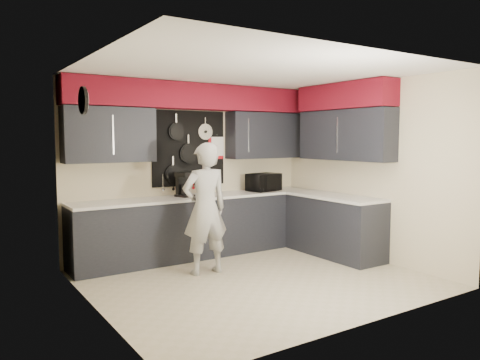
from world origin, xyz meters
TOP-DOWN VIEW (x-y plane):
  - ground at (0.00, 0.00)m, footprint 4.00×4.00m
  - back_wall_assembly at (0.01, 1.60)m, footprint 4.00×0.36m
  - right_wall_assembly at (1.85, 0.26)m, footprint 0.36×3.50m
  - left_wall_assembly at (-1.99, 0.02)m, footprint 0.05×3.50m
  - base_cabinets at (0.49, 1.13)m, footprint 3.95×2.20m
  - microwave at (1.14, 1.41)m, footprint 0.57×0.44m
  - knife_block at (0.06, 1.49)m, footprint 0.10×0.10m
  - utensil_crock at (0.08, 1.45)m, footprint 0.11×0.11m
  - coffee_maker at (-0.28, 1.47)m, footprint 0.25×0.29m
  - person at (-0.41, 0.58)m, footprint 0.65×0.45m

SIDE VIEW (x-z plane):
  - ground at x=0.00m, z-range 0.00..0.00m
  - base_cabinets at x=0.49m, z-range 0.00..0.92m
  - person at x=-0.41m, z-range 0.00..1.72m
  - utensil_crock at x=0.08m, z-range 0.92..1.06m
  - knife_block at x=0.06m, z-range 0.92..1.12m
  - microwave at x=1.14m, z-range 0.92..1.21m
  - coffee_maker at x=-0.28m, z-range 0.93..1.29m
  - left_wall_assembly at x=-1.99m, z-range 0.03..2.63m
  - right_wall_assembly at x=1.85m, z-range 0.64..3.24m
  - back_wall_assembly at x=0.01m, z-range 0.71..3.31m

